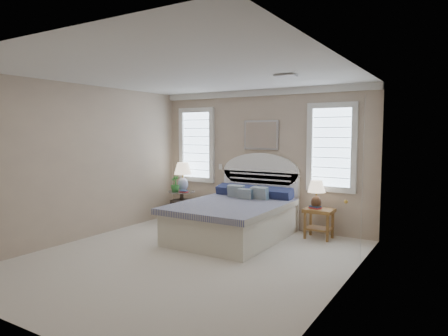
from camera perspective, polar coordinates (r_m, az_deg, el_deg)
floor at (r=6.07m, az=-5.38°, el=-12.83°), size 4.50×5.00×0.01m
ceiling at (r=5.84m, az=-5.60°, el=13.27°), size 4.50×5.00×0.01m
wall_back at (r=7.94m, az=5.39°, el=1.32°), size 4.50×0.02×2.70m
wall_left at (r=7.37m, az=-19.63°, el=0.77°), size 0.02×5.00×2.70m
wall_right at (r=4.81m, az=16.51°, el=-1.27°), size 0.02×5.00×2.70m
crown_molding at (r=7.93m, az=5.34°, el=10.65°), size 4.50×0.08×0.12m
hvac_vent at (r=5.94m, az=8.81°, el=12.91°), size 0.30×0.20×0.02m
switch_plate at (r=8.40m, az=-0.50°, el=0.18°), size 0.08×0.01×0.12m
window_left at (r=8.70m, az=-3.88°, el=3.31°), size 0.90×0.06×1.60m
window_right at (r=7.41m, az=15.13°, el=2.84°), size 0.90×0.06×1.60m
painting at (r=7.89m, az=5.29°, el=4.72°), size 0.74×0.04×0.58m
closet_door at (r=5.99m, az=19.24°, el=-1.58°), size 0.02×1.80×2.40m
bed at (r=7.16m, az=1.64°, el=-6.87°), size 1.72×2.28×1.47m
side_table_left at (r=8.54m, az=-6.06°, el=-4.94°), size 0.56×0.56×0.63m
nightstand_right at (r=7.27m, az=13.42°, el=-6.82°), size 0.50×0.40×0.53m
floor_pot at (r=8.56m, az=-6.07°, el=-6.05°), size 0.55×0.55×0.44m
lamp_left at (r=8.56m, az=-5.89°, el=-0.76°), size 0.38×0.38×0.61m
lamp_right at (r=7.21m, az=13.07°, el=-3.26°), size 0.37×0.37×0.51m
potted_plant at (r=8.44m, az=-7.01°, el=-2.24°), size 0.21×0.21×0.33m
books_left at (r=8.34m, az=-5.76°, el=-3.33°), size 0.18×0.14×0.04m
books_right at (r=7.25m, az=12.90°, el=-5.48°), size 0.23×0.20×0.05m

